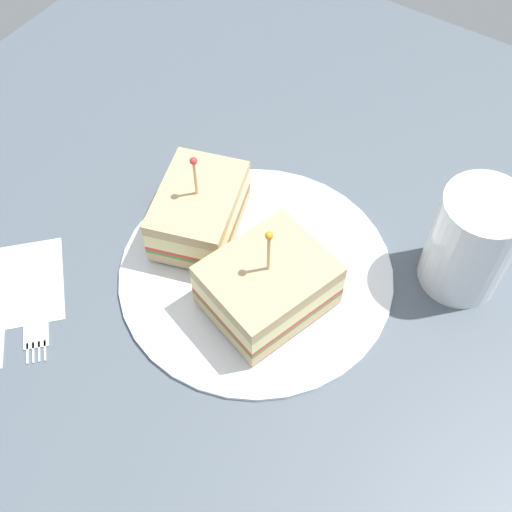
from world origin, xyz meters
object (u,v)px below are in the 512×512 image
object	(u,v)px
sandwich_half_back	(199,210)
napkin	(18,284)
sandwich_half_front	(268,285)
fork	(36,317)
plate	(256,271)
drink_glass	(470,246)

from	to	relation	value
sandwich_half_back	napkin	distance (cm)	18.31
sandwich_half_front	sandwich_half_back	bearing A→B (deg)	-109.50
sandwich_half_back	fork	size ratio (longest dim) A/B	1.29
plate	sandwich_half_back	bearing A→B (deg)	-98.94
sandwich_half_back	plate	bearing A→B (deg)	81.06
sandwich_half_front	drink_glass	xyz separation A→B (cm)	(-12.68, 13.12, 1.22)
napkin	drink_glass	bearing A→B (deg)	124.93
sandwich_half_back	napkin	xyz separation A→B (cm)	(14.53, -10.66, -3.29)
sandwich_half_back	drink_glass	distance (cm)	24.95
plate	napkin	xyz separation A→B (cm)	(13.39, -17.90, -0.34)
sandwich_half_front	napkin	world-z (taller)	sandwich_half_front
sandwich_half_front	napkin	xyz separation A→B (cm)	(10.96, -20.73, -3.43)
napkin	fork	bearing A→B (deg)	67.65
sandwich_half_back	napkin	bearing A→B (deg)	-36.27
sandwich_half_back	drink_glass	bearing A→B (deg)	111.45
sandwich_half_back	napkin	size ratio (longest dim) A/B	1.28
plate	fork	size ratio (longest dim) A/B	2.80
drink_glass	napkin	xyz separation A→B (cm)	(23.64, -33.85, -4.64)
plate	fork	xyz separation A→B (cm)	(15.02, -13.93, -0.24)
sandwich_half_front	fork	world-z (taller)	sandwich_half_front
fork	napkin	bearing A→B (deg)	-112.35
plate	sandwich_half_back	world-z (taller)	sandwich_half_back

